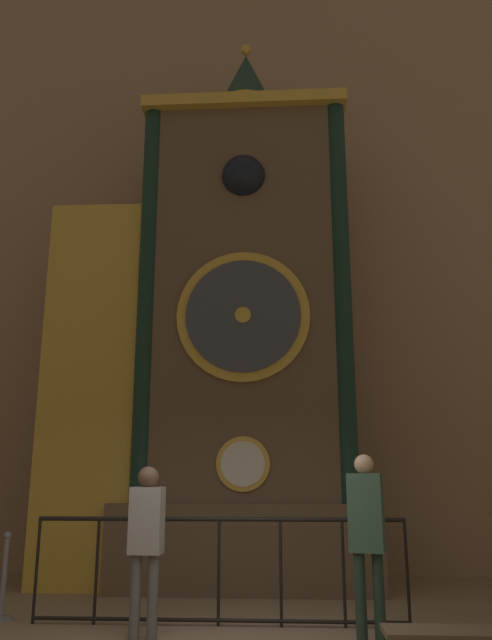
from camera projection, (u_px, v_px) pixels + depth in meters
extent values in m
cube|color=#997A5B|center=(249.00, 189.00, 12.36)|extent=(24.00, 0.30, 14.29)
cube|color=brown|center=(246.00, 544.00, 9.33)|extent=(3.93, 1.61, 1.23)
cube|color=brown|center=(246.00, 296.00, 10.28)|extent=(3.14, 1.40, 6.52)
cube|color=gold|center=(246.00, 122.00, 10.95)|extent=(3.39, 1.54, 0.20)
cylinder|color=gold|center=(243.00, 464.00, 8.91)|extent=(0.78, 0.05, 0.78)
cylinder|color=silver|center=(243.00, 464.00, 8.88)|extent=(0.64, 0.03, 0.64)
cylinder|color=gold|center=(243.00, 316.00, 9.44)|extent=(2.03, 0.07, 2.03)
cylinder|color=#3D424C|center=(243.00, 315.00, 9.40)|extent=(1.75, 0.04, 1.75)
cylinder|color=gold|center=(243.00, 315.00, 9.38)|extent=(0.24, 0.03, 0.24)
cube|color=#3A2D21|center=(245.00, 189.00, 10.52)|extent=(0.90, 0.42, 0.90)
sphere|color=black|center=(244.00, 177.00, 10.10)|extent=(0.72, 0.72, 0.72)
cylinder|color=#142D23|center=(148.00, 287.00, 9.77)|extent=(0.30, 0.30, 6.52)
cylinder|color=#142D23|center=(341.00, 284.00, 9.60)|extent=(0.30, 0.30, 6.52)
cylinder|color=gold|center=(246.00, 113.00, 11.11)|extent=(0.97, 0.97, 0.30)
cone|color=#163227|center=(246.00, 80.00, 11.27)|extent=(0.92, 0.92, 1.03)
sphere|color=gold|center=(246.00, 50.00, 11.43)|extent=(0.20, 0.20, 0.20)
cube|color=#4C3828|center=(101.00, 390.00, 10.09)|extent=(1.49, 1.19, 5.92)
cube|color=gold|center=(89.00, 385.00, 9.50)|extent=(1.57, 0.06, 5.92)
cylinder|color=black|center=(37.00, 569.00, 7.12)|extent=(0.04, 0.04, 1.15)
cylinder|color=black|center=(97.00, 570.00, 7.08)|extent=(0.04, 0.04, 1.15)
cylinder|color=black|center=(157.00, 570.00, 7.04)|extent=(0.04, 0.04, 1.15)
cylinder|color=black|center=(219.00, 571.00, 7.00)|extent=(0.04, 0.04, 1.15)
cylinder|color=black|center=(281.00, 571.00, 6.96)|extent=(0.04, 0.04, 1.15)
cylinder|color=black|center=(344.00, 572.00, 6.92)|extent=(0.04, 0.04, 1.15)
cylinder|color=black|center=(407.00, 572.00, 6.88)|extent=(0.04, 0.04, 1.15)
cylinder|color=black|center=(219.00, 519.00, 7.13)|extent=(4.19, 0.05, 0.05)
cylinder|color=black|center=(218.00, 620.00, 6.87)|extent=(4.19, 0.04, 0.04)
cylinder|color=#58554F|center=(135.00, 596.00, 6.40)|extent=(0.11, 0.11, 0.81)
cylinder|color=#58554F|center=(153.00, 596.00, 6.39)|extent=(0.11, 0.11, 0.81)
cube|color=gray|center=(147.00, 520.00, 6.58)|extent=(0.35, 0.24, 0.68)
sphere|color=brown|center=(148.00, 477.00, 6.69)|extent=(0.23, 0.23, 0.23)
cylinder|color=#213427|center=(361.00, 600.00, 6.08)|extent=(0.11, 0.11, 0.87)
cylinder|color=#213427|center=(379.00, 600.00, 6.07)|extent=(0.11, 0.11, 0.87)
cube|color=#385642|center=(366.00, 512.00, 6.27)|extent=(0.39, 0.30, 0.76)
sphere|color=tan|center=(364.00, 464.00, 6.39)|extent=(0.20, 0.20, 0.20)
cylinder|color=gray|center=(0.00, 619.00, 7.15)|extent=(0.28, 0.28, 0.04)
cylinder|color=gray|center=(4.00, 579.00, 7.26)|extent=(0.06, 0.06, 0.89)
sphere|color=gray|center=(8.00, 535.00, 7.37)|extent=(0.09, 0.09, 0.09)
cube|color=brown|center=(471.00, 633.00, 4.86)|extent=(1.36, 0.40, 0.05)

